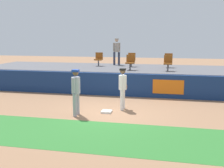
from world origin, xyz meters
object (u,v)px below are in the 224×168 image
first_base (107,112)px  player_fielder_home (123,86)px  seat_back_left (99,58)px  player_runner_visitor (76,89)px  seat_back_right (168,60)px  seat_back_center (132,59)px  seat_front_center (130,61)px  seat_front_right (168,62)px  spectator_hooded (117,50)px

first_base → player_fielder_home: (0.53, 0.67, 0.95)m
first_base → seat_back_left: 7.08m
first_base → player_runner_visitor: 1.58m
player_runner_visitor → seat_back_right: (3.26, 7.20, 0.62)m
seat_back_right → seat_back_center: same height
seat_back_left → seat_front_center: 2.91m
player_fielder_home → seat_front_center: 4.17m
seat_back_right → seat_back_center: 2.23m
player_runner_visitor → seat_back_center: (1.04, 7.20, 0.62)m
player_runner_visitor → seat_back_right: size_ratio=2.11×
first_base → seat_back_right: size_ratio=0.48×
player_fielder_home → seat_front_right: 4.49m
seat_front_center → seat_back_center: bearing=96.6°
seat_front_center → seat_back_left: bearing=141.9°
seat_back_right → seat_front_center: same height
player_runner_visitor → seat_front_center: 5.58m
first_base → seat_back_left: seat_back_left is taller
first_base → spectator_hooded: bearing=98.6°
first_base → seat_front_right: seat_front_right is taller
seat_back_left → seat_back_center: size_ratio=1.00×
seat_back_right → player_fielder_home: bearing=-105.9°
seat_front_right → seat_back_center: 2.88m
first_base → seat_back_center: (-0.01, 6.57, 1.61)m
player_fielder_home → seat_back_left: seat_back_left is taller
seat_front_right → seat_back_center: (-2.25, 1.80, -0.00)m
player_fielder_home → seat_back_right: bearing=164.9°
player_fielder_home → first_base: bearing=-37.8°
seat_front_right → first_base: bearing=-115.1°
first_base → seat_back_right: 7.11m
seat_back_center → seat_back_left: bearing=180.0°
player_fielder_home → seat_back_right: seat_back_right is taller
seat_back_left → seat_back_right: 4.31m
seat_back_left → player_runner_visitor: bearing=-81.7°
player_runner_visitor → seat_back_left: seat_back_left is taller
seat_back_left → seat_front_right: bearing=-22.5°
first_base → seat_back_center: bearing=90.1°
seat_front_right → player_fielder_home: bearing=-112.6°
first_base → seat_front_center: size_ratio=0.48×
player_fielder_home → seat_front_center: seat_front_center is taller
seat_back_right → seat_front_right: bearing=-89.2°
player_fielder_home → seat_front_center: (-0.34, 4.10, 0.66)m
first_base → seat_back_right: (2.21, 6.57, 1.61)m
seat_front_right → seat_back_center: bearing=141.4°
player_fielder_home → seat_back_right: (1.68, 5.90, 0.66)m
player_runner_visitor → seat_front_right: size_ratio=2.11×
spectator_hooded → seat_back_center: bearing=122.9°
seat_back_left → seat_back_right: (4.31, 0.00, 0.00)m
player_runner_visitor → seat_front_center: seat_front_center is taller
player_fielder_home → player_runner_visitor: (-1.58, -1.30, 0.04)m
seat_back_left → spectator_hooded: bearing=40.3°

